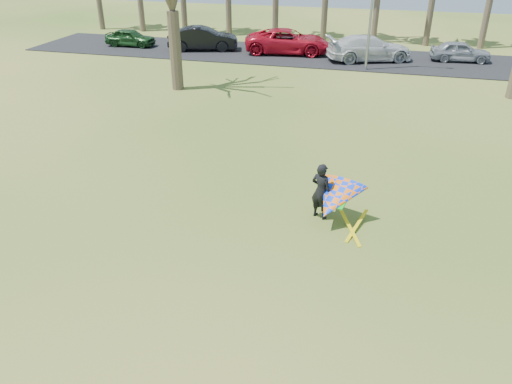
% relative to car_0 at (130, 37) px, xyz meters
% --- Properties ---
extents(ground, '(100.00, 100.00, 0.00)m').
position_rel_car_0_xyz_m(ground, '(15.90, -24.67, -0.70)').
color(ground, '#275B13').
rests_on(ground, ground).
extents(parking_strip, '(46.00, 7.00, 0.06)m').
position_rel_car_0_xyz_m(parking_strip, '(15.90, 0.33, -0.67)').
color(parking_strip, black).
rests_on(parking_strip, ground).
extents(car_0, '(3.82, 1.63, 1.29)m').
position_rel_car_0_xyz_m(car_0, '(0.00, 0.00, 0.00)').
color(car_0, '#193E19').
rests_on(car_0, parking_strip).
extents(car_1, '(5.35, 3.07, 1.67)m').
position_rel_car_0_xyz_m(car_1, '(5.86, 0.10, 0.19)').
color(car_1, black).
rests_on(car_1, parking_strip).
extents(car_2, '(6.37, 3.50, 1.69)m').
position_rel_car_0_xyz_m(car_2, '(12.14, 0.65, 0.20)').
color(car_2, '#B20E1F').
rests_on(car_2, parking_strip).
extents(car_3, '(6.17, 4.25, 1.66)m').
position_rel_car_0_xyz_m(car_3, '(17.92, -0.17, 0.19)').
color(car_3, silver).
rests_on(car_3, parking_strip).
extents(car_4, '(4.03, 1.88, 1.33)m').
position_rel_car_0_xyz_m(car_4, '(23.90, 1.21, 0.02)').
color(car_4, gray).
rests_on(car_4, parking_strip).
extents(kite_flyer, '(2.13, 2.39, 2.02)m').
position_rel_car_0_xyz_m(kite_flyer, '(18.13, -21.99, 0.15)').
color(kite_flyer, black).
rests_on(kite_flyer, ground).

